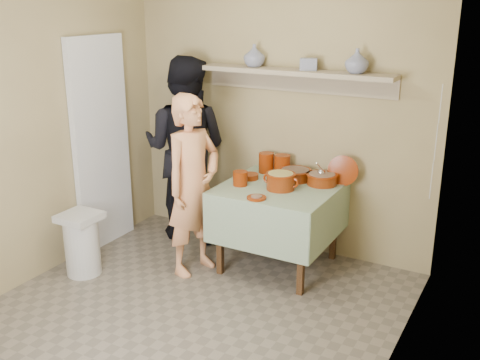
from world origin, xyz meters
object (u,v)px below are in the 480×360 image
Objects in this scene: serving_table at (279,199)px; cazuela_rice at (281,180)px; trash_bin at (82,243)px; person_cook at (193,186)px; person_helper at (185,149)px.

cazuela_rice reaches higher than serving_table.
serving_table is 1.74× the size of trash_bin.
trash_bin is (-1.47, -0.88, -0.56)m from cazuela_rice.
person_cook reaches higher than serving_table.
person_cook is 0.75m from cazuela_rice.
serving_table is at bearing 158.93° from person_helper.
cazuela_rice is at bearing -60.77° from serving_table.
person_helper reaches higher than person_cook.
trash_bin is at bearing -146.20° from serving_table.
trash_bin is at bearing 64.16° from person_helper.
person_cook is at bearing -145.79° from serving_table.
trash_bin is (-0.31, -1.16, -0.62)m from person_helper.
serving_table is (0.62, 0.42, -0.15)m from person_cook.
person_helper is at bearing 52.10° from person_cook.
person_helper is 1.17m from serving_table.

